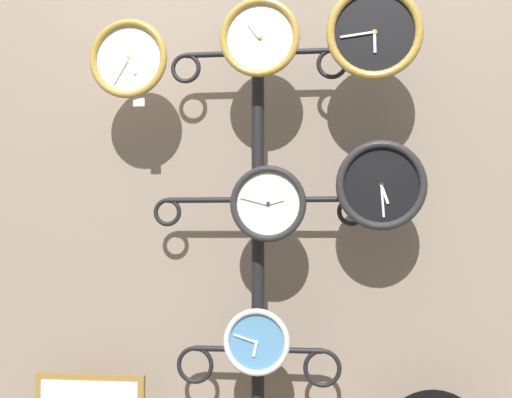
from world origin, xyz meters
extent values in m
cube|color=gray|center=(0.00, 0.57, 1.40)|extent=(4.40, 0.04, 2.80)
cylinder|color=black|center=(0.00, 0.41, 0.89)|extent=(0.04, 0.04, 1.73)
cylinder|color=black|center=(-0.13, 0.41, 1.54)|extent=(0.26, 0.02, 0.02)
torus|color=black|center=(-0.26, 0.41, 1.50)|extent=(0.11, 0.02, 0.11)
cylinder|color=black|center=(0.13, 0.41, 1.54)|extent=(0.26, 0.02, 0.02)
torus|color=black|center=(0.26, 0.41, 1.50)|extent=(0.11, 0.02, 0.11)
cylinder|color=black|center=(-0.16, 0.41, 1.02)|extent=(0.32, 0.02, 0.02)
torus|color=black|center=(-0.32, 0.41, 0.98)|extent=(0.10, 0.02, 0.10)
cylinder|color=black|center=(0.16, 0.41, 1.02)|extent=(0.32, 0.02, 0.02)
torus|color=black|center=(0.32, 0.41, 0.98)|extent=(0.10, 0.02, 0.10)
cylinder|color=black|center=(-0.11, 0.41, 0.50)|extent=(0.22, 0.02, 0.02)
torus|color=black|center=(-0.22, 0.41, 0.45)|extent=(0.13, 0.02, 0.13)
cylinder|color=black|center=(0.11, 0.41, 0.50)|extent=(0.22, 0.02, 0.02)
torus|color=black|center=(0.22, 0.41, 0.45)|extent=(0.13, 0.02, 0.13)
cylinder|color=silver|center=(-0.44, 0.31, 1.51)|extent=(0.25, 0.02, 0.25)
torus|color=#A58438|center=(-0.44, 0.30, 1.51)|extent=(0.28, 0.03, 0.28)
cylinder|color=#A58438|center=(-0.44, 0.30, 1.51)|extent=(0.02, 0.01, 0.02)
cube|color=silver|center=(-0.42, 0.30, 1.48)|extent=(0.03, 0.00, 0.06)
cube|color=silver|center=(-0.46, 0.30, 1.47)|extent=(0.06, 0.00, 0.09)
cylinder|color=silver|center=(0.02, 0.31, 1.57)|extent=(0.25, 0.02, 0.25)
torus|color=#A58438|center=(0.02, 0.30, 1.57)|extent=(0.27, 0.02, 0.27)
cylinder|color=#A58438|center=(0.02, 0.30, 1.57)|extent=(0.01, 0.01, 0.01)
cube|color=silver|center=(0.00, 0.30, 1.59)|extent=(0.04, 0.00, 0.05)
cube|color=silver|center=(0.01, 0.30, 1.62)|extent=(0.03, 0.00, 0.10)
cylinder|color=black|center=(0.40, 0.30, 1.57)|extent=(0.29, 0.02, 0.29)
torus|color=#A58438|center=(0.40, 0.28, 1.57)|extent=(0.32, 0.03, 0.32)
cylinder|color=#A58438|center=(0.40, 0.29, 1.57)|extent=(0.02, 0.01, 0.02)
cube|color=silver|center=(0.40, 0.28, 1.53)|extent=(0.01, 0.00, 0.07)
cube|color=silver|center=(0.35, 0.28, 1.56)|extent=(0.11, 0.00, 0.02)
cylinder|color=silver|center=(0.05, 0.31, 1.00)|extent=(0.23, 0.02, 0.23)
torus|color=#262628|center=(0.05, 0.30, 1.00)|extent=(0.26, 0.02, 0.26)
cylinder|color=#262628|center=(0.05, 0.30, 1.00)|extent=(0.01, 0.01, 0.01)
cube|color=silver|center=(0.08, 0.30, 1.01)|extent=(0.06, 0.00, 0.02)
cube|color=silver|center=(0.00, 0.30, 1.02)|extent=(0.09, 0.00, 0.03)
cylinder|color=black|center=(0.42, 0.33, 1.06)|extent=(0.27, 0.02, 0.27)
torus|color=#262628|center=(0.42, 0.32, 1.06)|extent=(0.30, 0.03, 0.30)
cylinder|color=#262628|center=(0.42, 0.32, 1.06)|extent=(0.02, 0.01, 0.02)
cube|color=silver|center=(0.43, 0.32, 1.03)|extent=(0.03, 0.00, 0.06)
cube|color=silver|center=(0.43, 0.32, 1.01)|extent=(0.01, 0.00, 0.11)
cylinder|color=#4C84B2|center=(0.01, 0.31, 0.55)|extent=(0.20, 0.02, 0.20)
torus|color=silver|center=(0.01, 0.29, 0.55)|extent=(0.22, 0.02, 0.22)
cylinder|color=silver|center=(0.01, 0.29, 0.55)|extent=(0.01, 0.01, 0.01)
cube|color=silver|center=(0.01, 0.29, 0.52)|extent=(0.02, 0.00, 0.05)
cube|color=silver|center=(-0.03, 0.29, 0.56)|extent=(0.08, 0.00, 0.03)
cube|color=white|center=(-0.40, 0.30, 1.36)|extent=(0.04, 0.00, 0.03)
camera|label=1|loc=(0.33, -2.05, 0.90)|focal=50.00mm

